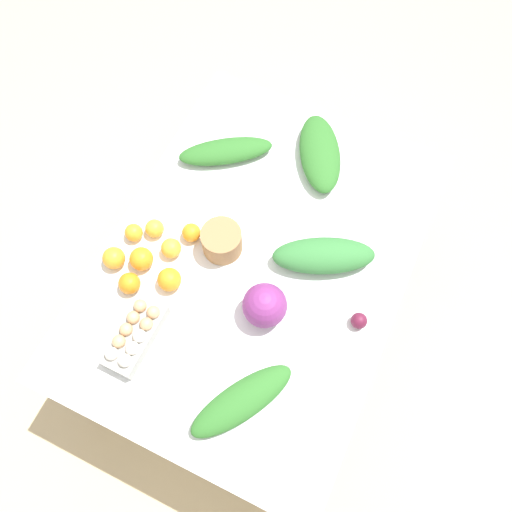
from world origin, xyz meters
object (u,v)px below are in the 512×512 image
at_px(orange_4, 114,258).
at_px(orange_6, 134,233).
at_px(greens_bunch_beet_tops, 242,401).
at_px(orange_0, 169,280).
at_px(paper_bag, 222,241).
at_px(egg_carton, 135,335).
at_px(cabbage_purple, 265,305).
at_px(greens_bunch_chard, 226,151).
at_px(orange_2, 141,259).
at_px(orange_1, 171,248).
at_px(orange_5, 129,283).
at_px(orange_7, 191,233).
at_px(beet_root, 359,321).
at_px(greens_bunch_kale, 320,153).
at_px(greens_bunch_dandelion, 324,256).
at_px(orange_3, 155,228).

relative_size(orange_4, orange_6, 1.22).
height_order(greens_bunch_beet_tops, orange_4, orange_4).
bearing_deg(orange_0, paper_bag, -26.59).
height_order(egg_carton, greens_bunch_beet_tops, egg_carton).
bearing_deg(paper_bag, cabbage_purple, -123.54).
relative_size(greens_bunch_beet_tops, greens_bunch_chard, 1.00).
height_order(greens_bunch_chard, orange_2, orange_2).
bearing_deg(orange_1, orange_5, 160.11).
height_order(orange_2, orange_4, orange_2).
relative_size(greens_bunch_beet_tops, orange_1, 5.07).
bearing_deg(orange_7, orange_6, 114.84).
distance_m(beet_root, orange_4, 0.88).
height_order(greens_bunch_kale, orange_0, orange_0).
bearing_deg(greens_bunch_beet_tops, orange_7, 42.90).
xyz_separation_m(greens_bunch_dandelion, orange_3, (-0.15, 0.60, -0.02)).
bearing_deg(greens_bunch_beet_tops, greens_bunch_dandelion, -4.78).
bearing_deg(beet_root, orange_4, 100.18).
bearing_deg(orange_0, orange_6, 62.72).
relative_size(orange_4, orange_7, 1.16).
bearing_deg(orange_4, greens_bunch_dandelion, -64.58).
distance_m(cabbage_purple, orange_5, 0.48).
xyz_separation_m(beet_root, orange_4, (-0.16, 0.87, 0.01)).
relative_size(paper_bag, orange_4, 1.80).
xyz_separation_m(cabbage_purple, orange_7, (0.15, 0.36, -0.04)).
bearing_deg(orange_1, egg_carton, -171.96).
bearing_deg(orange_6, orange_2, -134.76).
distance_m(orange_1, orange_3, 0.10).
bearing_deg(greens_bunch_kale, beet_root, -146.55).
distance_m(greens_bunch_beet_tops, orange_5, 0.56).
bearing_deg(greens_bunch_beet_tops, orange_0, 57.32).
bearing_deg(orange_6, orange_7, -65.16).
xyz_separation_m(cabbage_purple, orange_6, (0.06, 0.55, -0.04)).
relative_size(greens_bunch_chard, orange_6, 5.61).
relative_size(paper_bag, orange_2, 1.73).
bearing_deg(greens_bunch_kale, orange_0, 158.86).
bearing_deg(orange_6, orange_0, -117.28).
relative_size(paper_bag, greens_bunch_dandelion, 0.40).
xyz_separation_m(orange_0, orange_5, (-0.07, 0.12, -0.00)).
distance_m(paper_bag, greens_bunch_chard, 0.40).
bearing_deg(orange_0, beet_root, -77.45).
xyz_separation_m(egg_carton, orange_3, (0.37, 0.14, -0.01)).
bearing_deg(greens_bunch_kale, greens_bunch_dandelion, -156.30).
bearing_deg(cabbage_purple, orange_5, 103.89).
bearing_deg(orange_1, orange_6, 90.69).
bearing_deg(orange_6, orange_5, -153.23).
bearing_deg(paper_bag, greens_bunch_dandelion, -73.59).
distance_m(beet_root, orange_5, 0.80).
distance_m(cabbage_purple, greens_bunch_dandelion, 0.28).
relative_size(paper_bag, orange_1, 1.99).
height_order(greens_bunch_chard, orange_6, greens_bunch_chard).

